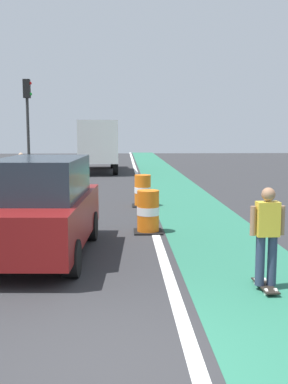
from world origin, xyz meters
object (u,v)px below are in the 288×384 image
object	(u,v)px
traffic_barrel_front	(148,212)
traffic_barrel_mid	(143,191)
delivery_truck_down_block	(98,143)
parked_suv_nearest	(42,207)
traffic_light_corner	(28,113)
pedestrian_waiting	(21,169)
skateboarder_on_lane	(267,235)

from	to	relation	value
traffic_barrel_front	traffic_barrel_mid	bearing A→B (deg)	89.53
traffic_barrel_front	delivery_truck_down_block	xyz separation A→B (m)	(-2.27, 18.21, 1.31)
parked_suv_nearest	traffic_light_corner	size ratio (longest dim) A/B	0.92
pedestrian_waiting	traffic_barrel_front	bearing A→B (deg)	-61.49
parked_suv_nearest	traffic_barrel_mid	size ratio (longest dim) A/B	4.30
parked_suv_nearest	traffic_light_corner	xyz separation A→B (m)	(-3.02, 13.64, 2.47)
skateboarder_on_lane	pedestrian_waiting	distance (m)	15.89
traffic_barrel_front	pedestrian_waiting	xyz separation A→B (m)	(-5.35, 9.86, 0.33)
parked_suv_nearest	pedestrian_waiting	xyz separation A→B (m)	(-3.05, 11.98, -0.17)
parked_suv_nearest	traffic_barrel_front	size ratio (longest dim) A/B	4.30
traffic_barrel_mid	pedestrian_waiting	size ratio (longest dim) A/B	0.68
traffic_barrel_mid	pedestrian_waiting	distance (m)	7.81
traffic_barrel_front	delivery_truck_down_block	size ratio (longest dim) A/B	0.14
parked_suv_nearest	traffic_barrel_front	bearing A→B (deg)	42.73
skateboarder_on_lane	delivery_truck_down_block	xyz separation A→B (m)	(-3.96, 22.59, 0.94)
traffic_light_corner	pedestrian_waiting	xyz separation A→B (m)	(-0.04, -1.66, -2.64)
traffic_barrel_front	delivery_truck_down_block	bearing A→B (deg)	97.11
delivery_truck_down_block	pedestrian_waiting	size ratio (longest dim) A/B	4.79
skateboarder_on_lane	traffic_barrel_mid	bearing A→B (deg)	100.92
traffic_barrel_mid	delivery_truck_down_block	distance (m)	14.24
skateboarder_on_lane	parked_suv_nearest	world-z (taller)	parked_suv_nearest
traffic_barrel_mid	delivery_truck_down_block	bearing A→B (deg)	99.36
traffic_barrel_mid	traffic_light_corner	distance (m)	9.53
traffic_barrel_front	traffic_barrel_mid	world-z (taller)	same
traffic_barrel_front	traffic_light_corner	size ratio (longest dim) A/B	0.21
pedestrian_waiting	parked_suv_nearest	bearing A→B (deg)	-75.70
parked_suv_nearest	pedestrian_waiting	distance (m)	12.37
pedestrian_waiting	traffic_barrel_mid	bearing A→B (deg)	-46.33
delivery_truck_down_block	parked_suv_nearest	bearing A→B (deg)	-90.08
skateboarder_on_lane	parked_suv_nearest	size ratio (longest dim) A/B	0.36
skateboarder_on_lane	delivery_truck_down_block	bearing A→B (deg)	99.95
delivery_truck_down_block	traffic_barrel_front	bearing A→B (deg)	-82.89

